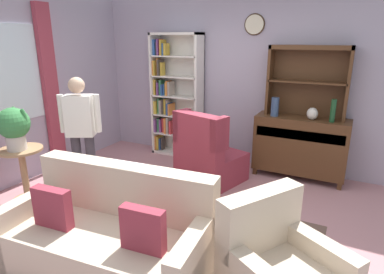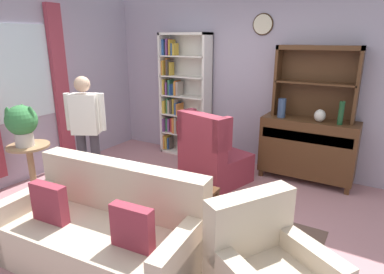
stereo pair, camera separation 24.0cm
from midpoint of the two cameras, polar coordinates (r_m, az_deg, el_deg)
The scene contains 18 objects.
ground_plane at distance 3.92m, azimuth -4.52°, elevation -14.16°, with size 5.40×4.60×0.02m, color #B27A7F.
wall_back at distance 5.32m, azimuth 7.37°, elevation 10.27°, with size 5.00×0.09×2.80m.
wall_left at distance 5.19m, azimuth -29.75°, elevation 7.97°, with size 0.16×4.20×2.80m.
area_rug at distance 3.61m, azimuth -4.29°, elevation -16.91°, with size 2.77×1.80×0.01m, color brown.
bookshelf at distance 5.70m, azimuth -4.53°, elevation 7.02°, with size 0.90×0.30×2.10m.
sideboard at distance 4.99m, azimuth 17.11°, elevation -1.34°, with size 1.30×0.45×0.92m.
sideboard_hutch at distance 4.89m, azimuth 18.42°, elevation 10.80°, with size 1.10×0.26×1.00m.
vase_tall at distance 4.85m, azimuth 12.96°, elevation 5.17°, with size 0.11×0.11×0.27m, color #33476B.
vase_round at distance 4.78m, azimuth 19.00°, elevation 3.88°, with size 0.15×0.15×0.17m, color beige.
bottle_wine at distance 4.72m, azimuth 22.16°, elevation 4.27°, with size 0.07×0.07×0.31m, color #194223.
couch_floral at distance 3.15m, azimuth -16.36°, elevation -16.47°, with size 1.87×1.01×0.90m.
wingback_chair at distance 4.64m, azimuth 1.27°, elevation -3.59°, with size 0.97×0.99×1.05m.
plant_stand at distance 4.68m, azimuth -28.75°, elevation -4.94°, with size 0.52×0.52×0.70m.
potted_plant_large at distance 4.49m, azimuth -30.15°, elevation 1.74°, with size 0.38×0.38×0.52m.
potted_plant_small at distance 4.35m, azimuth -26.42°, elevation -9.71°, with size 0.23×0.23×0.32m.
person_reading at distance 4.40m, azimuth -20.34°, elevation 1.35°, with size 0.50×0.34×1.56m.
coffee_table at distance 3.67m, azimuth -4.16°, elevation -9.94°, with size 0.80×0.50×0.42m.
book_stack at distance 3.60m, azimuth -5.01°, elevation -8.90°, with size 0.20×0.15×0.05m.
Camera 1 is at (1.68, -2.90, 2.01)m, focal length 30.43 mm.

